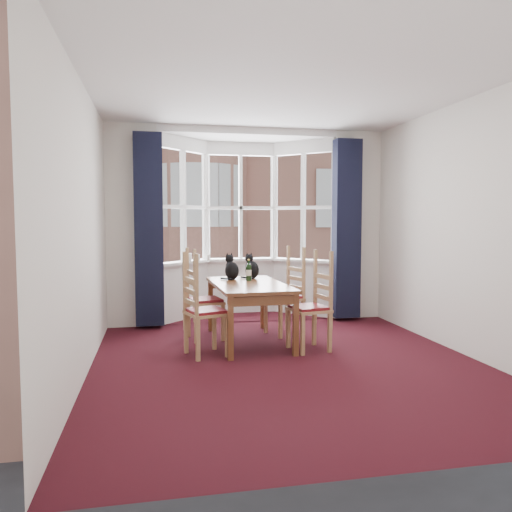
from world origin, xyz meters
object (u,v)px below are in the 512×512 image
object	(u,v)px
cat_left	(232,269)
candle_tall	(190,257)
candle_short	(198,258)
chair_right_far	(290,298)
chair_right_near	(316,309)
cat_right	(252,268)
candle_extra	(208,258)
wine_bottle	(249,271)
chair_left_far	(198,302)
chair_left_near	(198,313)
dining_table	(249,290)

from	to	relation	value
cat_left	candle_tall	bearing A→B (deg)	111.92
cat_left	candle_short	bearing A→B (deg)	105.83
chair_right_far	candle_short	distance (m)	1.71
chair_right_near	cat_right	world-z (taller)	cat_right
candle_tall	candle_extra	bearing A→B (deg)	9.95
chair_right_near	wine_bottle	distance (m)	1.04
candle_extra	cat_right	bearing A→B (deg)	-68.33
chair_left_far	chair_right_near	bearing A→B (deg)	-29.96
chair_right_far	candle_tall	distance (m)	1.78
candle_tall	candle_extra	world-z (taller)	candle_tall
cat_left	candle_tall	xyz separation A→B (m)	(-0.46, 1.14, 0.08)
chair_left_near	cat_right	bearing A→B (deg)	51.71
chair_left_far	cat_left	size ratio (longest dim) A/B	2.66
cat_right	wine_bottle	xyz separation A→B (m)	(-0.09, -0.25, -0.01)
dining_table	chair_right_near	world-z (taller)	chair_right_near
chair_right_far	cat_right	xyz separation A→B (m)	(-0.48, 0.13, 0.38)
chair_left_near	chair_left_far	distance (m)	0.77
candle_short	candle_extra	distance (m)	0.16
dining_table	chair_left_near	world-z (taller)	chair_left_near
candle_short	chair_right_near	bearing A→B (deg)	-60.68
chair_right_near	candle_short	world-z (taller)	candle_short
cat_right	candle_tall	world-z (taller)	cat_right
chair_left_far	candle_tall	distance (m)	1.39
chair_right_near	candle_extra	distance (m)	2.37
chair_left_near	chair_right_far	size ratio (longest dim) A/B	1.00
dining_table	chair_left_near	bearing A→B (deg)	-142.21
dining_table	cat_right	bearing A→B (deg)	74.86
chair_left_far	candle_extra	size ratio (longest dim) A/B	9.78
candle_short	cat_right	bearing A→B (deg)	-61.33
chair_left_near	cat_right	distance (m)	1.32
wine_bottle	chair_left_near	bearing A→B (deg)	-133.02
dining_table	candle_extra	size ratio (longest dim) A/B	16.68
chair_right_far	wine_bottle	xyz separation A→B (m)	(-0.57, -0.12, 0.37)
dining_table	cat_right	xyz separation A→B (m)	(0.13, 0.49, 0.21)
chair_left_far	wine_bottle	distance (m)	0.73
candle_tall	candle_extra	xyz separation A→B (m)	(0.28, 0.05, -0.01)
chair_left_far	candle_extra	xyz separation A→B (m)	(0.27, 1.36, 0.44)
dining_table	cat_right	size ratio (longest dim) A/B	4.58
wine_bottle	candle_tall	distance (m)	1.48
chair_left_far	candle_tall	size ratio (longest dim) A/B	7.71
cat_left	candle_extra	xyz separation A→B (m)	(-0.17, 1.19, 0.06)
wine_bottle	candle_extra	bearing A→B (deg)	104.73
chair_right_near	chair_right_far	world-z (taller)	same
wine_bottle	candle_extra	xyz separation A→B (m)	(-0.36, 1.38, 0.08)
chair_right_far	cat_right	distance (m)	0.63
chair_right_far	candle_short	xyz separation A→B (m)	(-1.09, 1.24, 0.45)
dining_table	candle_short	distance (m)	1.69
cat_left	wine_bottle	bearing A→B (deg)	-44.81
dining_table	chair_left_far	distance (m)	0.67
dining_table	cat_right	world-z (taller)	cat_right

